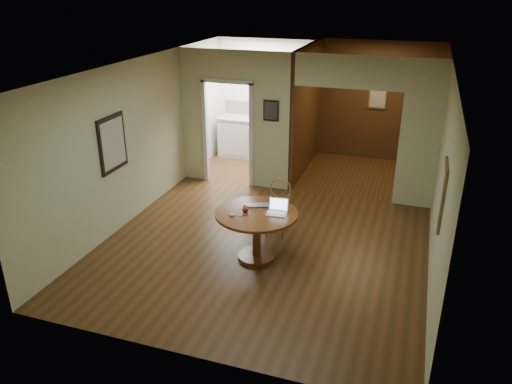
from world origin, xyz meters
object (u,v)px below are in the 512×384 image
(dining_table, at_px, (257,224))
(open_laptop, at_px, (277,209))
(closed_laptop, at_px, (257,207))
(chair, at_px, (279,204))

(dining_table, bearing_deg, open_laptop, 17.51)
(dining_table, height_order, open_laptop, open_laptop)
(open_laptop, relative_size, closed_laptop, 0.83)
(chair, height_order, closed_laptop, chair)
(dining_table, xyz_separation_m, closed_laptop, (-0.05, 0.16, 0.21))
(open_laptop, bearing_deg, chair, 99.94)
(chair, xyz_separation_m, closed_laptop, (-0.13, -0.75, 0.26))
(dining_table, distance_m, open_laptop, 0.40)
(chair, distance_m, open_laptop, 0.89)
(chair, bearing_deg, closed_laptop, -97.65)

